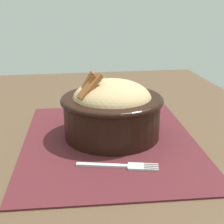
{
  "coord_description": "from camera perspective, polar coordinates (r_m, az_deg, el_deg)",
  "views": [
    {
      "loc": [
        0.56,
        -0.07,
        1.01
      ],
      "look_at": [
        -0.04,
        0.02,
        0.8
      ],
      "focal_mm": 51.95,
      "sensor_mm": 36.0,
      "label": 1
    }
  ],
  "objects": [
    {
      "name": "table",
      "position": [
        0.66,
        -1.14,
        -11.38
      ],
      "size": [
        1.28,
        0.82,
        0.75
      ],
      "color": "#4C3826",
      "rests_on": "ground_plane"
    },
    {
      "name": "placemat",
      "position": [
        0.64,
        -0.41,
        -5.07
      ],
      "size": [
        0.43,
        0.35,
        0.0
      ],
      "primitive_type": "cube",
      "rotation": [
        0.0,
        0.0,
        -0.05
      ],
      "color": "#47191E",
      "rests_on": "table"
    },
    {
      "name": "bowl",
      "position": [
        0.63,
        -0.06,
        0.63
      ],
      "size": [
        0.2,
        0.2,
        0.13
      ],
      "color": "black",
      "rests_on": "placemat"
    },
    {
      "name": "fork",
      "position": [
        0.54,
        1.65,
        -9.47
      ],
      "size": [
        0.05,
        0.14,
        0.0
      ],
      "color": "#BABABA",
      "rests_on": "placemat"
    }
  ]
}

